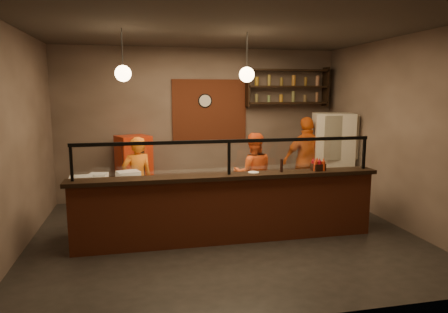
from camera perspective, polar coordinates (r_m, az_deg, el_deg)
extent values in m
plane|color=black|center=(6.55, 0.10, -11.16)|extent=(6.00, 6.00, 0.00)
plane|color=#3D352F|center=(6.22, 0.11, 17.73)|extent=(6.00, 6.00, 0.00)
plane|color=#766156|center=(8.63, -3.42, 4.63)|extent=(6.00, 0.00, 6.00)
plane|color=#766156|center=(6.28, -27.76, 1.95)|extent=(0.00, 5.00, 5.00)
plane|color=#766156|center=(7.42, 23.44, 3.18)|extent=(0.00, 5.00, 5.00)
plane|color=#766156|center=(3.80, 8.11, -1.10)|extent=(6.00, 0.00, 6.00)
cube|color=brown|center=(8.61, -2.08, 6.64)|extent=(1.60, 0.04, 1.30)
cube|color=brown|center=(6.11, 0.70, -7.71)|extent=(4.60, 0.25, 1.00)
cube|color=black|center=(5.98, 0.71, -2.85)|extent=(4.70, 0.37, 0.06)
cube|color=gray|center=(6.60, -0.27, -7.11)|extent=(4.60, 0.75, 0.85)
cube|color=silver|center=(6.49, -0.27, -3.29)|extent=(4.60, 0.75, 0.05)
cube|color=white|center=(5.93, 0.72, -0.20)|extent=(4.40, 0.02, 0.50)
cube|color=black|center=(5.89, 0.72, 2.20)|extent=(4.50, 0.05, 0.05)
cube|color=black|center=(5.86, -20.97, -0.92)|extent=(0.04, 0.04, 0.50)
cube|color=black|center=(5.93, 0.72, -0.20)|extent=(0.04, 0.04, 0.50)
cube|color=black|center=(6.77, 19.37, 0.45)|extent=(0.04, 0.04, 0.50)
cube|color=black|center=(8.92, 9.00, 7.58)|extent=(1.80, 0.28, 0.04)
cube|color=black|center=(8.92, 9.05, 9.83)|extent=(1.80, 0.28, 0.04)
cube|color=black|center=(8.93, 9.11, 12.07)|extent=(1.80, 0.28, 0.04)
cube|color=black|center=(8.64, 3.39, 9.95)|extent=(0.04, 0.28, 0.85)
cube|color=black|center=(9.28, 14.32, 9.63)|extent=(0.04, 0.28, 0.85)
cylinder|color=black|center=(8.58, -2.74, 7.96)|extent=(0.30, 0.04, 0.30)
cylinder|color=black|center=(6.24, -14.35, 14.64)|extent=(0.01, 0.01, 0.60)
sphere|color=#FFD28C|center=(6.22, -14.23, 11.43)|extent=(0.24, 0.24, 0.24)
cylinder|color=black|center=(6.47, 3.31, 14.69)|extent=(0.01, 0.01, 0.60)
sphere|color=#FFD28C|center=(6.44, 3.28, 11.59)|extent=(0.24, 0.24, 0.24)
imported|color=orange|center=(7.20, -12.28, -3.22)|extent=(0.64, 0.53, 1.52)
imported|color=#DB4A14|center=(7.48, 4.19, -2.48)|extent=(0.83, 0.69, 1.54)
imported|color=#CB5213|center=(8.34, 11.76, -0.58)|extent=(1.08, 0.51, 1.79)
cube|color=beige|center=(8.56, 15.16, -0.23)|extent=(0.95, 0.91, 1.86)
cube|color=red|center=(8.30, -12.72, -1.96)|extent=(0.77, 0.75, 1.42)
cylinder|color=beige|center=(6.34, -1.75, -3.31)|extent=(0.54, 0.54, 0.01)
cube|color=silver|center=(6.48, -17.51, -2.90)|extent=(0.31, 0.26, 0.14)
cube|color=silver|center=(6.38, -13.52, -2.78)|extent=(0.40, 0.35, 0.17)
cube|color=silver|center=(6.22, -19.72, -3.38)|extent=(0.34, 0.28, 0.16)
cylinder|color=yellow|center=(6.47, -13.12, -3.05)|extent=(0.38, 0.07, 0.06)
cube|color=black|center=(6.44, 13.31, -1.47)|extent=(0.22, 0.18, 0.11)
cylinder|color=black|center=(6.20, 8.22, -1.27)|extent=(0.05, 0.05, 0.20)
cylinder|color=white|center=(6.11, 4.23, -2.28)|extent=(0.19, 0.19, 0.01)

